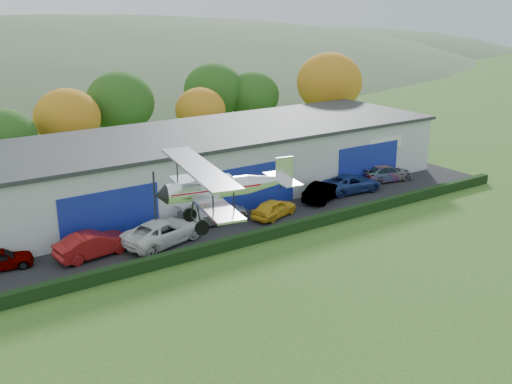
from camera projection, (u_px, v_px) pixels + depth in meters
ground at (436, 360)px, 27.20m from camera, size 300.00×300.00×0.00m
apron at (242, 216)px, 45.36m from camera, size 48.00×9.00×0.05m
hedge at (280, 231)px, 41.46m from camera, size 46.00×0.60×0.80m
hangar at (218, 160)px, 51.13m from camera, size 40.60×12.60×5.30m
tree_belt at (115, 109)px, 57.99m from camera, size 75.70×13.22×10.12m
car_1 at (93, 244)px, 37.95m from camera, size 5.11×2.35×1.62m
car_2 at (163, 232)px, 40.00m from camera, size 6.45×4.31×1.64m
car_3 at (213, 212)px, 43.75m from camera, size 5.53×2.41×1.58m
car_4 at (274, 208)px, 44.92m from camera, size 4.40×2.82×1.39m
car_5 at (324, 191)px, 48.71m from camera, size 4.96×3.36×1.55m
car_6 at (351, 183)px, 50.88m from camera, size 5.60×3.00×1.50m
car_7 at (386, 173)px, 53.99m from camera, size 5.38×2.89×1.48m
biplane at (220, 186)px, 29.16m from camera, size 7.38×8.42×3.13m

